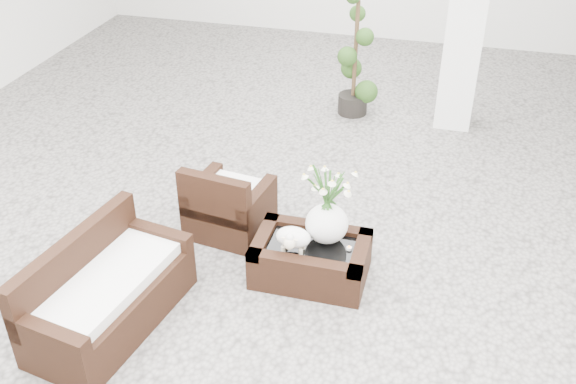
% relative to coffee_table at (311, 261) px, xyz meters
% --- Properties ---
extents(ground, '(11.00, 11.00, 0.00)m').
position_rel_coffee_table_xyz_m(ground, '(-0.25, 0.34, -0.16)').
color(ground, gray).
rests_on(ground, ground).
extents(coffee_table, '(0.90, 0.60, 0.31)m').
position_rel_coffee_table_xyz_m(coffee_table, '(0.00, 0.00, 0.00)').
color(coffee_table, black).
rests_on(coffee_table, ground).
extents(sheep_figurine, '(0.28, 0.23, 0.21)m').
position_rel_coffee_table_xyz_m(sheep_figurine, '(-0.12, -0.10, 0.26)').
color(sheep_figurine, white).
rests_on(sheep_figurine, coffee_table).
extents(planter_narcissus, '(0.44, 0.44, 0.80)m').
position_rel_coffee_table_xyz_m(planter_narcissus, '(0.10, 0.10, 0.56)').
color(planter_narcissus, white).
rests_on(planter_narcissus, coffee_table).
extents(tealight, '(0.04, 0.04, 0.03)m').
position_rel_coffee_table_xyz_m(tealight, '(0.30, 0.02, 0.17)').
color(tealight, white).
rests_on(tealight, coffee_table).
extents(armchair, '(0.73, 0.70, 0.69)m').
position_rel_coffee_table_xyz_m(armchair, '(-0.84, 0.45, 0.19)').
color(armchair, black).
rests_on(armchair, ground).
extents(loveseat, '(0.85, 1.40, 0.70)m').
position_rel_coffee_table_xyz_m(loveseat, '(-1.29, -0.90, 0.19)').
color(loveseat, black).
rests_on(loveseat, ground).
extents(topiary, '(0.39, 0.39, 1.45)m').
position_rel_coffee_table_xyz_m(topiary, '(-0.23, 3.10, 0.57)').
color(topiary, '#213F14').
rests_on(topiary, ground).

